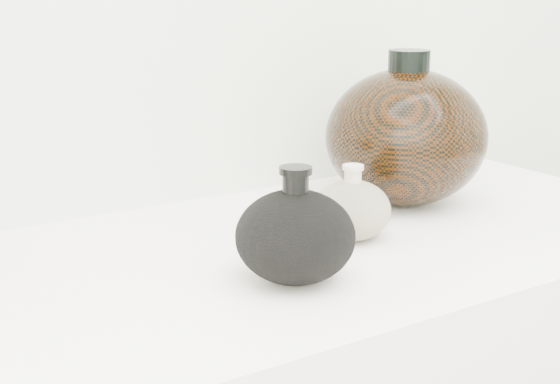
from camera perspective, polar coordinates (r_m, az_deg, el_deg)
black_gourd_vase at (r=0.83m, az=1.12°, el=-3.21°), size 0.15×0.15×0.13m
cream_gourd_vase at (r=0.97m, az=5.29°, el=-1.28°), size 0.11×0.11×0.10m
right_round_pot at (r=1.13m, az=9.19°, el=4.05°), size 0.24×0.24×0.22m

